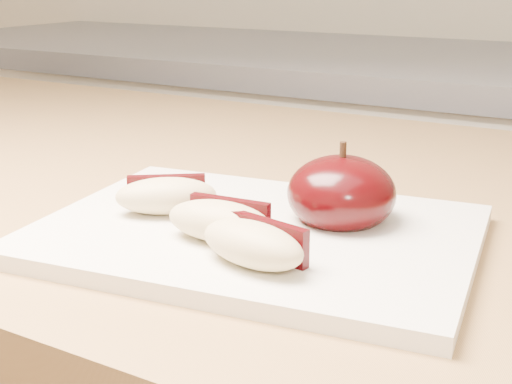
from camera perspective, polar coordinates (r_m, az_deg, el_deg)
The scene contains 6 objects.
back_cabinet at distance 1.42m, azimuth 15.82°, elevation -8.88°, with size 2.40×0.62×0.94m.
cutting_board at distance 0.50m, azimuth -0.00°, elevation -3.39°, with size 0.30×0.22×0.01m, color silver.
apple_half at distance 0.51m, azimuth 6.84°, elevation -0.12°, with size 0.09×0.09×0.06m.
apple_wedge_a at distance 0.53m, azimuth -7.19°, elevation -0.26°, with size 0.08×0.07×0.03m.
apple_wedge_b at distance 0.47m, azimuth -2.86°, elevation -2.29°, with size 0.08×0.04×0.03m.
apple_wedge_c at distance 0.43m, azimuth -0.13°, elevation -4.14°, with size 0.08×0.05×0.03m.
Camera 1 is at (0.28, -0.05, 1.08)m, focal length 50.00 mm.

